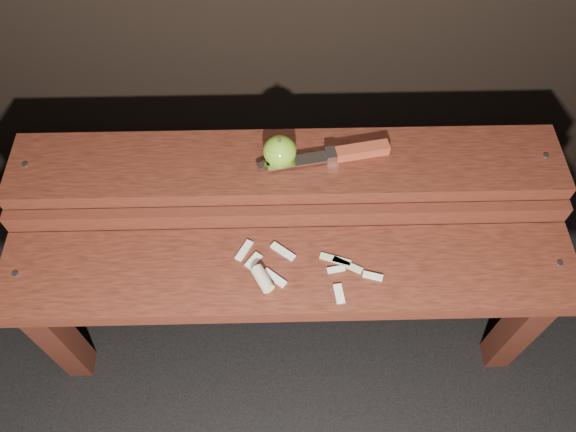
{
  "coord_description": "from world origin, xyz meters",
  "views": [
    {
      "loc": [
        -0.01,
        -0.59,
        1.44
      ],
      "look_at": [
        0.0,
        0.06,
        0.45
      ],
      "focal_mm": 35.0,
      "sensor_mm": 36.0,
      "label": 1
    }
  ],
  "objects_px": {
    "bench_front_tier": "(289,288)",
    "knife": "(345,153)",
    "bench_rear_tier": "(287,186)",
    "apple": "(280,151)"
  },
  "relations": [
    {
      "from": "bench_front_tier",
      "to": "bench_rear_tier",
      "type": "bearing_deg",
      "value": 90.0
    },
    {
      "from": "apple",
      "to": "knife",
      "type": "xyz_separation_m",
      "value": [
        0.14,
        0.01,
        -0.02
      ]
    },
    {
      "from": "bench_rear_tier",
      "to": "knife",
      "type": "relative_size",
      "value": 4.17
    },
    {
      "from": "bench_front_tier",
      "to": "knife",
      "type": "xyz_separation_m",
      "value": [
        0.13,
        0.24,
        0.16
      ]
    },
    {
      "from": "bench_front_tier",
      "to": "apple",
      "type": "xyz_separation_m",
      "value": [
        -0.02,
        0.23,
        0.18
      ]
    },
    {
      "from": "bench_front_tier",
      "to": "knife",
      "type": "bearing_deg",
      "value": 62.27
    },
    {
      "from": "apple",
      "to": "bench_rear_tier",
      "type": "bearing_deg",
      "value": -16.04
    },
    {
      "from": "apple",
      "to": "knife",
      "type": "bearing_deg",
      "value": 3.08
    },
    {
      "from": "knife",
      "to": "bench_front_tier",
      "type": "bearing_deg",
      "value": -117.73
    },
    {
      "from": "apple",
      "to": "bench_front_tier",
      "type": "bearing_deg",
      "value": -86.28
    }
  ]
}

